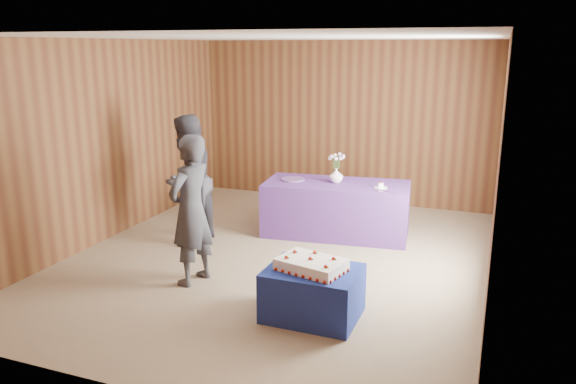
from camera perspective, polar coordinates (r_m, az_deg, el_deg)
The scene contains 13 objects.
ground at distance 7.14m, azimuth -1.07°, elevation -6.77°, with size 6.00×6.00×0.00m, color gray.
room_shell at distance 6.70m, azimuth -1.14°, elevation 7.74°, with size 5.04×6.04×2.72m.
cake_table at distance 5.61m, azimuth 2.53°, elevation -10.21°, with size 0.90×0.70×0.50m, color #1B3B99.
serving_table at distance 7.95m, azimuth 4.92°, elevation -1.71°, with size 2.00×0.90×0.75m, color #592F83.
sheet_cake at distance 5.47m, azimuth 2.38°, elevation -7.38°, with size 0.73×0.58×0.15m.
vase at distance 7.87m, azimuth 4.92°, elevation 1.68°, with size 0.19×0.19×0.20m, color white.
flower_spray at distance 7.81m, azimuth 4.96°, elevation 3.49°, with size 0.23×0.24×0.18m.
platter at distance 8.00m, azimuth 0.49°, elevation 1.30°, with size 0.34×0.34×0.02m, color #704B97.
plate at distance 7.65m, azimuth 9.39°, elevation 0.45°, with size 0.18×0.18×0.01m, color white.
cake_slice at distance 7.65m, azimuth 9.40°, elevation 0.71°, with size 0.08×0.08×0.08m.
knife at distance 7.46m, azimuth 9.73°, elevation 0.03°, with size 0.26×0.02×0.00m, color #BBBCC0.
guest_left at distance 6.28m, azimuth -9.84°, elevation -1.86°, with size 0.62×0.40×1.69m, color #33343D.
guest_right at distance 7.59m, azimuth -10.18°, elevation 1.19°, with size 0.85×0.66×1.74m, color #363641.
Camera 1 is at (2.48, -6.17, 2.61)m, focal length 35.00 mm.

